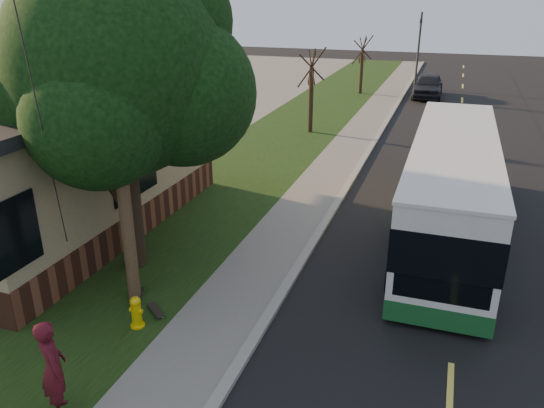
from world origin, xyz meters
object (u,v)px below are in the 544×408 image
(utility_pole, at_px, (114,110))
(skateboarder, at_px, (53,368))
(traffic_signal, at_px, (419,45))
(bare_tree_far, at_px, (362,66))
(transit_bus, at_px, (451,185))
(dumpster, at_px, (100,180))
(fire_hydrant, at_px, (136,312))
(leafy_tree, at_px, (121,71))
(bare_tree_near, at_px, (311,92))
(skateboard_spare, at_px, (156,310))
(distant_car, at_px, (428,85))
(skateboard_main, at_px, (137,297))

(utility_pole, xyz_separation_m, skateboarder, (0.81, -3.64, -3.64))
(traffic_signal, bearing_deg, bare_tree_far, -131.19)
(transit_bus, bearing_deg, dumpster, -175.77)
(fire_hydrant, xyz_separation_m, transit_bus, (6.24, 7.34, 1.15))
(skateboarder, bearing_deg, leafy_tree, -32.66)
(leafy_tree, distance_m, traffic_signal, 31.76)
(bare_tree_near, height_order, skateboard_spare, bare_tree_near)
(distant_car, bearing_deg, leafy_tree, -102.19)
(bare_tree_near, height_order, skateboard_main, bare_tree_near)
(skateboarder, distance_m, distant_car, 33.33)
(skateboarder, relative_size, skateboard_spare, 2.71)
(utility_pole, xyz_separation_m, leafy_tree, (-0.87, 1.66, 0.54))
(utility_pole, distance_m, distant_car, 30.09)
(leafy_tree, xyz_separation_m, distant_car, (5.81, 27.78, -4.35))
(skateboard_main, bearing_deg, traffic_signal, 83.59)
(utility_pole, height_order, bare_tree_far, utility_pole)
(fire_hydrant, distance_m, transit_bus, 9.70)
(dumpster, bearing_deg, leafy_tree, -43.99)
(skateboarder, bearing_deg, traffic_signal, -54.86)
(traffic_signal, relative_size, transit_bus, 0.50)
(skateboarder, relative_size, dumpster, 1.08)
(traffic_signal, height_order, skateboarder, traffic_signal)
(bare_tree_far, relative_size, skateboard_spare, 5.91)
(leafy_tree, relative_size, skateboard_main, 9.45)
(transit_bus, xyz_separation_m, dumpster, (-11.77, -0.87, -0.87))
(leafy_tree, xyz_separation_m, bare_tree_near, (0.67, 15.35, -3.02))
(distant_car, bearing_deg, skateboarder, -97.51)
(leafy_tree, height_order, skateboard_spare, leafy_tree)
(traffic_signal, xyz_separation_m, skateboarder, (-3.00, -36.64, -2.17))
(utility_pole, xyz_separation_m, skateboard_main, (0.09, -0.03, -4.50))
(skateboard_spare, bearing_deg, transit_bus, 47.64)
(utility_pole, distance_m, dumpster, 8.28)
(fire_hydrant, xyz_separation_m, distant_car, (4.24, 30.43, 0.38))
(skateboard_main, height_order, skateboard_spare, skateboard_main)
(skateboarder, height_order, dumpster, skateboarder)
(traffic_signal, distance_m, skateboard_main, 33.38)
(traffic_signal, xyz_separation_m, distant_car, (1.14, -3.57, -2.35))
(utility_pole, bearing_deg, distant_car, 80.46)
(skateboard_spare, bearing_deg, bare_tree_far, 90.97)
(utility_pole, relative_size, dumpster, 5.30)
(fire_hydrant, bearing_deg, utility_pole, 125.38)
(fire_hydrant, xyz_separation_m, bare_tree_near, (-0.90, 18.00, 1.72))
(leafy_tree, bearing_deg, utility_pole, -62.40)
(leafy_tree, distance_m, skateboard_spare, 5.69)
(bare_tree_near, relative_size, skateboard_spare, 6.31)
(transit_bus, relative_size, skateboarder, 5.95)
(bare_tree_far, height_order, skateboard_spare, bare_tree_far)
(traffic_signal, height_order, distant_car, traffic_signal)
(fire_hydrant, relative_size, utility_pole, 0.08)
(bare_tree_near, bearing_deg, fire_hydrant, -87.14)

